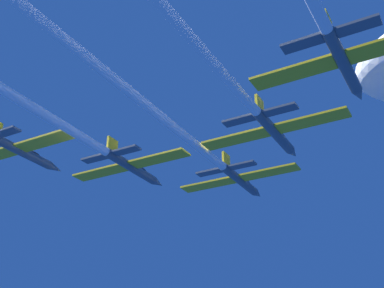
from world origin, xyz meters
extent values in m
cylinder|color=#4C5660|center=(0.89, 0.85, -0.76)|extent=(1.35, 12.24, 1.35)
cone|color=#4C5660|center=(0.89, 8.32, -0.76)|extent=(1.32, 2.69, 1.32)
ellipsoid|color=black|center=(0.89, 3.55, -0.19)|extent=(0.94, 2.45, 0.67)
cube|color=yellow|center=(-4.43, 0.24, -0.76)|extent=(9.30, 2.69, 0.29)
cube|color=yellow|center=(6.21, 0.24, -0.76)|extent=(9.30, 2.69, 0.29)
cube|color=yellow|center=(0.89, -4.04, 0.89)|extent=(0.35, 2.20, 1.96)
cube|color=#4C5660|center=(-1.88, -4.28, -0.76)|extent=(4.18, 1.62, 0.29)
cube|color=#4C5660|center=(3.65, -4.28, -0.76)|extent=(4.18, 1.62, 0.29)
cylinder|color=white|center=(0.89, -27.56, -0.76)|extent=(1.21, 44.59, 1.21)
cylinder|color=#4C5660|center=(-11.25, -12.03, -0.85)|extent=(1.35, 12.24, 1.35)
cone|color=#4C5660|center=(-11.25, -4.57, -0.85)|extent=(1.32, 2.69, 1.32)
ellipsoid|color=black|center=(-11.25, -9.34, -0.28)|extent=(0.94, 2.45, 0.67)
cube|color=yellow|center=(-16.57, -12.64, -0.85)|extent=(9.30, 2.69, 0.29)
cube|color=yellow|center=(-5.93, -12.64, -0.85)|extent=(9.30, 2.69, 0.29)
cube|color=yellow|center=(-11.25, -16.93, 0.80)|extent=(0.35, 2.20, 1.96)
cube|color=#4C5660|center=(-14.02, -17.17, -0.85)|extent=(4.18, 1.62, 0.29)
cube|color=#4C5660|center=(-8.49, -17.17, -0.85)|extent=(4.18, 1.62, 0.29)
cylinder|color=#4C5660|center=(11.69, -11.84, -0.65)|extent=(1.35, 12.24, 1.35)
cone|color=#4C5660|center=(11.69, -4.38, -0.65)|extent=(1.32, 2.69, 1.32)
ellipsoid|color=black|center=(11.69, -9.15, -0.08)|extent=(0.94, 2.45, 0.67)
cube|color=yellow|center=(6.36, -12.46, -0.65)|extent=(9.30, 2.69, 0.29)
cube|color=yellow|center=(17.01, -12.46, -0.65)|extent=(9.30, 2.69, 0.29)
cube|color=yellow|center=(11.69, -16.74, 1.00)|extent=(0.35, 2.20, 1.96)
cube|color=#4C5660|center=(8.92, -16.98, -0.65)|extent=(4.18, 1.62, 0.29)
cube|color=#4C5660|center=(14.45, -16.98, -0.65)|extent=(4.18, 1.62, 0.29)
cylinder|color=white|center=(11.69, -37.66, -0.65)|extent=(1.21, 39.40, 1.21)
cylinder|color=#4C5660|center=(-23.73, -22.72, 0.36)|extent=(1.35, 12.24, 1.35)
cone|color=#4C5660|center=(-23.73, -15.26, 0.36)|extent=(1.32, 2.69, 1.32)
ellipsoid|color=black|center=(-23.73, -20.03, 0.93)|extent=(0.94, 2.45, 0.67)
cube|color=yellow|center=(-18.40, -23.33, 0.36)|extent=(9.30, 2.69, 0.29)
cube|color=#4C5660|center=(-20.96, -27.86, 0.36)|extent=(4.18, 1.62, 0.29)
cylinder|color=#4C5660|center=(23.50, -22.58, -0.29)|extent=(1.35, 12.24, 1.35)
cone|color=#4C5660|center=(23.50, -15.11, -0.29)|extent=(1.32, 2.69, 1.32)
ellipsoid|color=black|center=(23.50, -19.89, 0.28)|extent=(0.94, 2.45, 0.67)
cube|color=yellow|center=(18.18, -23.19, -0.29)|extent=(9.30, 2.69, 0.29)
cube|color=yellow|center=(23.50, -27.47, 1.36)|extent=(0.35, 2.20, 1.96)
cube|color=#4C5660|center=(20.74, -27.72, -0.29)|extent=(4.18, 1.62, 0.29)
cube|color=#4C5660|center=(26.27, -27.72, -0.29)|extent=(4.18, 1.62, 0.29)
camera|label=1|loc=(31.03, -68.69, -31.81)|focal=47.29mm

